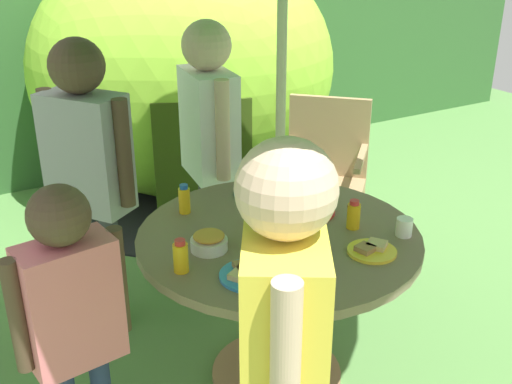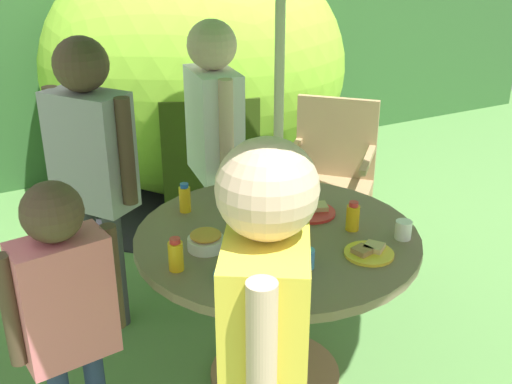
{
  "view_description": "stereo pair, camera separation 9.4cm",
  "coord_description": "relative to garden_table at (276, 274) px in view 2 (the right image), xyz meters",
  "views": [
    {
      "loc": [
        -1.16,
        -1.83,
        1.83
      ],
      "look_at": [
        0.01,
        0.19,
        0.81
      ],
      "focal_mm": 43.16,
      "sensor_mm": 36.0,
      "label": 1
    },
    {
      "loc": [
        -1.08,
        -1.87,
        1.83
      ],
      "look_at": [
        0.01,
        0.19,
        0.81
      ],
      "focal_mm": 43.16,
      "sensor_mm": 36.0,
      "label": 2
    }
  ],
  "objects": [
    {
      "name": "plate_mid_right",
      "position": [
        -0.26,
        -0.24,
        0.2
      ],
      "size": [
        0.22,
        0.22,
        0.03
      ],
      "color": "#338CD8",
      "rests_on": "garden_table"
    },
    {
      "name": "garden_table",
      "position": [
        0.0,
        0.0,
        0.0
      ],
      "size": [
        1.13,
        1.13,
        0.71
      ],
      "color": "#93704C",
      "rests_on": "ground_plane"
    },
    {
      "name": "plate_near_right",
      "position": [
        0.12,
        0.37,
        0.2
      ],
      "size": [
        0.22,
        0.22,
        0.03
      ],
      "color": "#338CD8",
      "rests_on": "garden_table"
    },
    {
      "name": "juice_bottle_center_front",
      "position": [
        -0.07,
        -0.15,
        0.25
      ],
      "size": [
        0.05,
        0.05,
        0.13
      ],
      "color": "yellow",
      "rests_on": "garden_table"
    },
    {
      "name": "wooden_chair",
      "position": [
        0.83,
        0.83,
        0.0
      ],
      "size": [
        0.65,
        0.65,
        0.93
      ],
      "rotation": [
        0.0,
        0.0,
        -0.79
      ],
      "color": "tan",
      "rests_on": "ground_plane"
    },
    {
      "name": "plate_center_back",
      "position": [
        0.21,
        0.09,
        0.2
      ],
      "size": [
        0.21,
        0.21,
        0.03
      ],
      "color": "red",
      "rests_on": "garden_table"
    },
    {
      "name": "juice_bottle_mid_left",
      "position": [
        -0.13,
        -0.03,
        0.25
      ],
      "size": [
        0.05,
        0.05,
        0.13
      ],
      "color": "yellow",
      "rests_on": "garden_table"
    },
    {
      "name": "child_in_grey_shirt",
      "position": [
        -0.53,
        0.76,
        0.38
      ],
      "size": [
        0.37,
        0.41,
        1.41
      ],
      "rotation": [
        0.0,
        0.0,
        -0.97
      ],
      "color": "#3F3F47",
      "rests_on": "ground_plane"
    },
    {
      "name": "child_in_white_shirt",
      "position": [
        0.11,
        0.84,
        0.39
      ],
      "size": [
        0.25,
        0.48,
        1.42
      ],
      "rotation": [
        0.0,
        0.0,
        -1.7
      ],
      "color": "#3F3F47",
      "rests_on": "ground_plane"
    },
    {
      "name": "cup_far",
      "position": [
        -0.04,
        -0.28,
        0.22
      ],
      "size": [
        0.06,
        0.06,
        0.07
      ],
      "primitive_type": "cylinder",
      "color": "#4C99D8",
      "rests_on": "garden_table"
    },
    {
      "name": "child_in_yellow_shirt",
      "position": [
        -0.47,
        -0.77,
        0.38
      ],
      "size": [
        0.36,
        0.42,
        1.4
      ],
      "rotation": [
        0.0,
        0.0,
        1.02
      ],
      "color": "navy",
      "rests_on": "ground_plane"
    },
    {
      "name": "child_in_pink_shirt",
      "position": [
        -0.85,
        -0.11,
        0.2
      ],
      "size": [
        0.39,
        0.2,
        1.13
      ],
      "rotation": [
        0.0,
        0.0,
        0.13
      ],
      "color": "navy",
      "rests_on": "ground_plane"
    },
    {
      "name": "ground_plane",
      "position": [
        0.0,
        0.0,
        -0.53
      ],
      "size": [
        10.0,
        10.0,
        0.02
      ],
      "primitive_type": "cube",
      "color": "#548442"
    },
    {
      "name": "juice_bottle_far_left",
      "position": [
        0.28,
        -0.11,
        0.24
      ],
      "size": [
        0.05,
        0.05,
        0.12
      ],
      "color": "yellow",
      "rests_on": "garden_table"
    },
    {
      "name": "juice_bottle_spot_a",
      "position": [
        -0.07,
        0.07,
        0.25
      ],
      "size": [
        0.06,
        0.06,
        0.12
      ],
      "color": "yellow",
      "rests_on": "garden_table"
    },
    {
      "name": "juice_bottle_near_left",
      "position": [
        -0.45,
        -0.08,
        0.25
      ],
      "size": [
        0.05,
        0.05,
        0.12
      ],
      "color": "yellow",
      "rests_on": "garden_table"
    },
    {
      "name": "hedge_backdrop",
      "position": [
        0.0,
        3.04,
        0.53
      ],
      "size": [
        9.0,
        0.7,
        2.09
      ],
      "primitive_type": "cube",
      "color": "#33602D",
      "rests_on": "ground_plane"
    },
    {
      "name": "plate_far_right",
      "position": [
        0.22,
        -0.31,
        0.2
      ],
      "size": [
        0.18,
        0.18,
        0.03
      ],
      "color": "yellow",
      "rests_on": "garden_table"
    },
    {
      "name": "juice_bottle_front_edge",
      "position": [
        -0.24,
        0.36,
        0.25
      ],
      "size": [
        0.05,
        0.05,
        0.13
      ],
      "color": "yellow",
      "rests_on": "garden_table"
    },
    {
      "name": "dome_tent",
      "position": [
        0.54,
        2.11,
        0.37
      ],
      "size": [
        2.69,
        2.69,
        1.79
      ],
      "rotation": [
        0.0,
        0.0,
        -0.3
      ],
      "color": "#8CC633",
      "rests_on": "ground_plane"
    },
    {
      "name": "juice_bottle_back_edge",
      "position": [
        0.07,
        -0.07,
        0.25
      ],
      "size": [
        0.06,
        0.06,
        0.13
      ],
      "color": "yellow",
      "rests_on": "garden_table"
    },
    {
      "name": "snack_bowl",
      "position": [
        -0.3,
        0.01,
        0.22
      ],
      "size": [
        0.14,
        0.14,
        0.08
      ],
      "color": "white",
      "rests_on": "garden_table"
    },
    {
      "name": "cup_near",
      "position": [
        0.41,
        -0.27,
        0.23
      ],
      "size": [
        0.06,
        0.06,
        0.07
      ],
      "primitive_type": "cylinder",
      "color": "white",
      "rests_on": "garden_table"
    }
  ]
}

